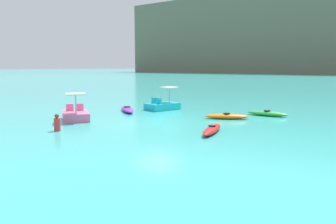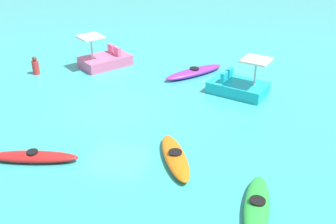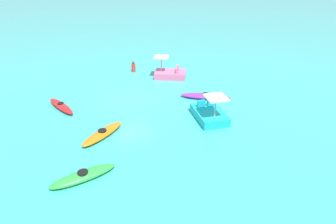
% 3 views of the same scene
% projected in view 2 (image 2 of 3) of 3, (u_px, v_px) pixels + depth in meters
% --- Properties ---
extents(ground_plane, '(600.00, 600.00, 0.00)m').
position_uv_depth(ground_plane, '(114.00, 109.00, 15.96)').
color(ground_plane, '#38ADA8').
extents(kayak_orange, '(2.71, 1.79, 0.37)m').
position_uv_depth(kayak_orange, '(175.00, 157.00, 12.62)').
color(kayak_orange, orange).
rests_on(kayak_orange, ground_plane).
extents(kayak_red, '(1.16, 2.95, 0.37)m').
position_uv_depth(kayak_red, '(33.00, 157.00, 12.64)').
color(kayak_red, red).
rests_on(kayak_red, ground_plane).
extents(kayak_green, '(2.66, 0.67, 0.37)m').
position_uv_depth(kayak_green, '(257.00, 206.00, 10.55)').
color(kayak_green, green).
rests_on(kayak_green, ground_plane).
extents(kayak_purple, '(2.93, 2.71, 0.37)m').
position_uv_depth(kayak_purple, '(194.00, 72.00, 19.13)').
color(kayak_purple, purple).
rests_on(kayak_purple, ground_plane).
extents(pedal_boat_pink, '(2.82, 2.66, 1.68)m').
position_uv_depth(pedal_boat_pink, '(105.00, 59.00, 20.19)').
color(pedal_boat_pink, pink).
rests_on(pedal_boat_pink, ground_plane).
extents(pedal_boat_cyan, '(2.15, 2.74, 1.68)m').
position_uv_depth(pedal_boat_cyan, '(238.00, 86.00, 17.21)').
color(pedal_boat_cyan, '#19B7C6').
rests_on(pedal_boat_cyan, ground_plane).
extents(person_near_shore, '(0.43, 0.43, 0.88)m').
position_uv_depth(person_near_shore, '(35.00, 66.00, 19.18)').
color(person_near_shore, red).
rests_on(person_near_shore, ground_plane).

